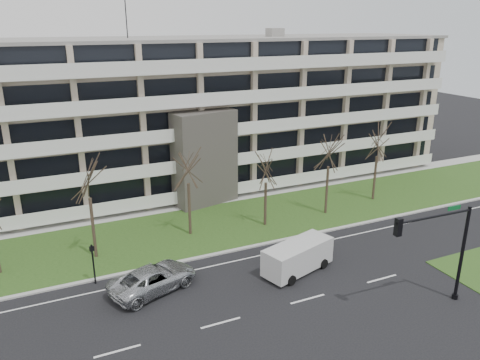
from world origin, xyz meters
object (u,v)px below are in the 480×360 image
silver_pickup (153,279)px  traffic_signal (441,243)px  white_van (299,255)px  pedestrian_signal (93,259)px  blue_sedan (302,259)px

silver_pickup → traffic_signal: size_ratio=0.90×
white_van → pedestrian_signal: pedestrian_signal is taller
pedestrian_signal → traffic_signal: bearing=-47.0°
silver_pickup → pedestrian_signal: pedestrian_signal is taller
silver_pickup → traffic_signal: (15.38, -8.94, 3.44)m
white_van → traffic_signal: bearing=-69.9°
silver_pickup → blue_sedan: silver_pickup is taller
silver_pickup → pedestrian_signal: 4.30m
blue_sedan → white_van: white_van is taller
traffic_signal → pedestrian_signal: 22.08m
traffic_signal → pedestrian_signal: bearing=151.0°
silver_pickup → blue_sedan: bearing=-117.2°
silver_pickup → blue_sedan: 10.62m
silver_pickup → white_van: size_ratio=1.03×
white_van → silver_pickup: bearing=153.0°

